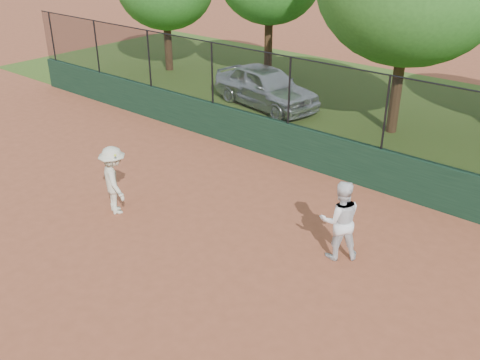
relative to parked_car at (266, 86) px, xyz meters
The scene contains 7 objects.
ground 10.62m from the parked_car, 66.94° to the right, with size 80.00×80.00×0.00m, color #974B30.
back_wall 5.59m from the parked_car, 42.06° to the right, with size 26.00×0.20×1.20m, color #163220.
grass_strip 4.79m from the parked_car, 28.58° to the left, with size 36.00×12.00×0.01m, color #2F4917.
parked_car is the anchor object (origin of this frame).
player_second 10.37m from the parked_car, 44.13° to the right, with size 0.89×0.69×1.82m, color white.
player_main 9.29m from the parked_car, 76.57° to the right, with size 1.30×1.06×1.76m.
fence_assembly 5.75m from the parked_car, 42.26° to the right, with size 26.00×0.06×2.00m.
Camera 1 is at (7.90, -6.39, 6.75)m, focal length 40.00 mm.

